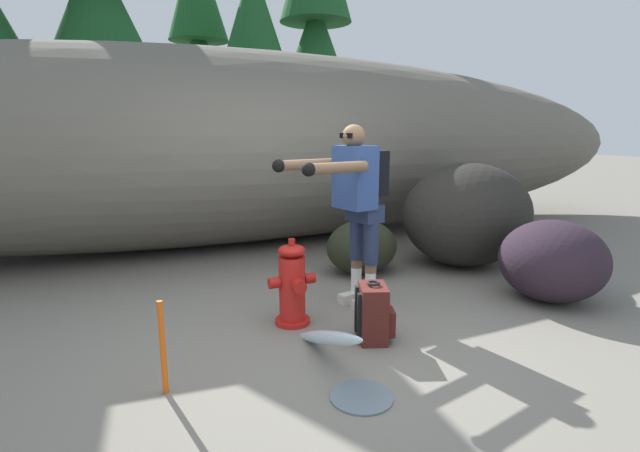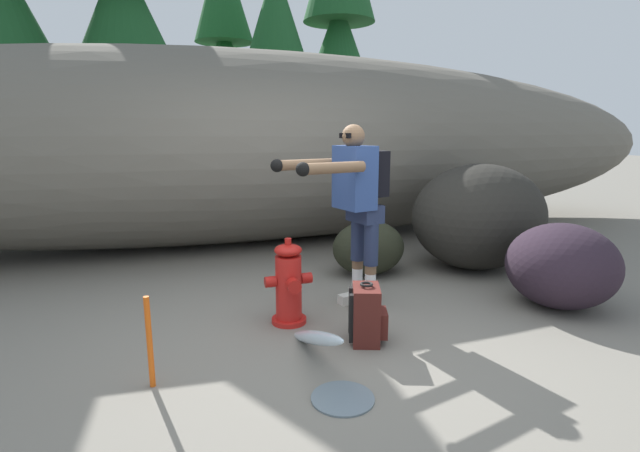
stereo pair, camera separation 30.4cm
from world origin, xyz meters
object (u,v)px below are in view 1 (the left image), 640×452
at_px(fire_hydrant, 292,285).
at_px(spare_backpack, 374,313).
at_px(boulder_mid, 467,215).
at_px(survey_stake, 163,348).
at_px(utility_worker, 356,194).
at_px(boulder_small, 362,247).
at_px(boulder_large, 553,261).

relative_size(fire_hydrant, spare_backpack, 1.56).
bearing_deg(boulder_mid, survey_stake, -156.95).
bearing_deg(survey_stake, spare_backpack, 5.33).
bearing_deg(utility_worker, survey_stake, 13.12).
xyz_separation_m(utility_worker, boulder_small, (0.55, 0.88, -0.74)).
xyz_separation_m(fire_hydrant, boulder_mid, (2.52, 0.85, 0.28)).
distance_m(fire_hydrant, boulder_mid, 2.68).
xyz_separation_m(boulder_large, boulder_mid, (0.06, 1.29, 0.23)).
height_order(fire_hydrant, boulder_small, fire_hydrant).
xyz_separation_m(boulder_large, survey_stake, (-3.55, -0.25, -0.09)).
bearing_deg(boulder_large, survey_stake, -176.04).
bearing_deg(spare_backpack, boulder_mid, 55.09).
xyz_separation_m(spare_backpack, boulder_small, (0.74, 1.57, 0.09)).
height_order(spare_backpack, survey_stake, survey_stake).
height_order(fire_hydrant, boulder_large, boulder_large).
relative_size(spare_backpack, survey_stake, 0.78).
bearing_deg(boulder_small, boulder_large, -49.61).
distance_m(boulder_large, boulder_small, 1.93).
bearing_deg(boulder_large, boulder_small, 130.39).
xyz_separation_m(utility_worker, boulder_large, (1.80, -0.59, -0.66)).
height_order(utility_worker, spare_backpack, utility_worker).
bearing_deg(boulder_large, utility_worker, 161.79).
bearing_deg(utility_worker, boulder_mid, -171.86).
xyz_separation_m(spare_backpack, boulder_mid, (2.06, 1.39, 0.40)).
relative_size(spare_backpack, boulder_large, 0.47).
bearing_deg(utility_worker, boulder_small, -134.25).
xyz_separation_m(fire_hydrant, boulder_small, (1.21, 1.03, -0.03)).
relative_size(boulder_small, survey_stake, 1.38).
bearing_deg(boulder_mid, spare_backpack, -145.91).
distance_m(boulder_large, survey_stake, 3.56).
height_order(boulder_large, survey_stake, boulder_large).
bearing_deg(boulder_mid, boulder_large, -92.73).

